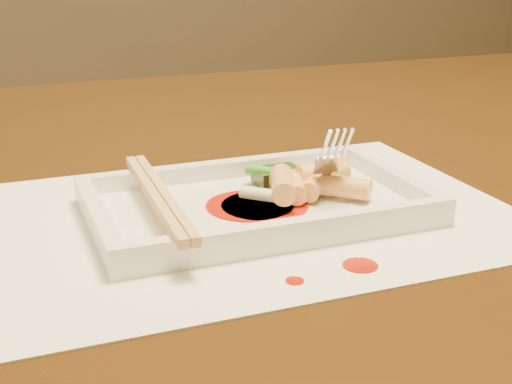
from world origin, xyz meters
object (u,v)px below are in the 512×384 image
object	(u,v)px
placemat	(256,214)
plate_base	(256,209)
chopstick_a	(153,196)
fork	(328,100)
table	(257,241)

from	to	relation	value
placemat	plate_base	xyz separation A→B (m)	(0.00, 0.00, 0.00)
chopstick_a	fork	world-z (taller)	fork
plate_base	chopstick_a	xyz separation A→B (m)	(-0.08, 0.00, 0.02)
plate_base	chopstick_a	world-z (taller)	chopstick_a
chopstick_a	fork	bearing A→B (deg)	6.75
plate_base	fork	distance (m)	0.11
placemat	fork	xyz separation A→B (m)	(0.07, 0.02, 0.08)
placemat	fork	world-z (taller)	fork
table	plate_base	distance (m)	0.21
table	plate_base	world-z (taller)	plate_base
table	plate_base	xyz separation A→B (m)	(-0.07, -0.17, 0.11)
plate_base	chopstick_a	distance (m)	0.08
plate_base	fork	world-z (taller)	fork
placemat	fork	size ratio (longest dim) A/B	2.86
table	chopstick_a	world-z (taller)	chopstick_a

